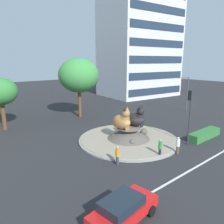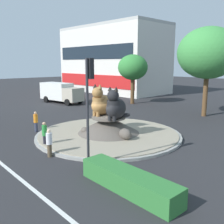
{
  "view_description": "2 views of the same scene",
  "coord_description": "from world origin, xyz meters",
  "px_view_note": "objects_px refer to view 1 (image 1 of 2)",
  "views": [
    {
      "loc": [
        -16.02,
        -16.64,
        8.79
      ],
      "look_at": [
        -0.93,
        1.81,
        3.09
      ],
      "focal_mm": 34.48,
      "sensor_mm": 36.0,
      "label": 1
    },
    {
      "loc": [
        14.55,
        -12.74,
        5.6
      ],
      "look_at": [
        0.37,
        0.03,
        1.93
      ],
      "focal_mm": 41.03,
      "sensor_mm": 36.0,
      "label": 2
    }
  ],
  "objects_px": {
    "second_tree_near_tower": "(1,92)",
    "sedan_on_far_lane": "(123,209)",
    "traffic_light_mast": "(190,108)",
    "pedestrian_white_shirt": "(178,145)",
    "broadleaf_tree_behind_island": "(79,76)",
    "pedestrian_green_shirt": "(160,148)",
    "streetlight_arm": "(186,91)",
    "office_tower": "(139,45)",
    "pedestrian_orange_shirt": "(117,155)",
    "cat_statue_black": "(136,119)",
    "cat_statue_tabby": "(122,121)"
  },
  "relations": [
    {
      "from": "pedestrian_white_shirt",
      "to": "pedestrian_orange_shirt",
      "type": "height_order",
      "value": "pedestrian_white_shirt"
    },
    {
      "from": "cat_statue_tabby",
      "to": "pedestrian_orange_shirt",
      "type": "height_order",
      "value": "cat_statue_tabby"
    },
    {
      "from": "office_tower",
      "to": "streetlight_arm",
      "type": "relative_size",
      "value": 4.16
    },
    {
      "from": "pedestrian_green_shirt",
      "to": "pedestrian_orange_shirt",
      "type": "distance_m",
      "value": 4.3
    },
    {
      "from": "cat_statue_black",
      "to": "office_tower",
      "type": "relative_size",
      "value": 0.11
    },
    {
      "from": "cat_statue_tabby",
      "to": "office_tower",
      "type": "height_order",
      "value": "office_tower"
    },
    {
      "from": "streetlight_arm",
      "to": "sedan_on_far_lane",
      "type": "xyz_separation_m",
      "value": [
        -26.34,
        -12.9,
        -2.84
      ]
    },
    {
      "from": "pedestrian_orange_shirt",
      "to": "sedan_on_far_lane",
      "type": "bearing_deg",
      "value": -37.54
    },
    {
      "from": "pedestrian_white_shirt",
      "to": "pedestrian_orange_shirt",
      "type": "xyz_separation_m",
      "value": [
        -5.94,
        1.99,
        -0.01
      ]
    },
    {
      "from": "traffic_light_mast",
      "to": "broadleaf_tree_behind_island",
      "type": "height_order",
      "value": "broadleaf_tree_behind_island"
    },
    {
      "from": "office_tower",
      "to": "pedestrian_orange_shirt",
      "type": "distance_m",
      "value": 41.5
    },
    {
      "from": "second_tree_near_tower",
      "to": "sedan_on_far_lane",
      "type": "height_order",
      "value": "second_tree_near_tower"
    },
    {
      "from": "traffic_light_mast",
      "to": "pedestrian_green_shirt",
      "type": "height_order",
      "value": "traffic_light_mast"
    },
    {
      "from": "streetlight_arm",
      "to": "pedestrian_orange_shirt",
      "type": "relative_size",
      "value": 3.59
    },
    {
      "from": "traffic_light_mast",
      "to": "pedestrian_white_shirt",
      "type": "relative_size",
      "value": 3.39
    },
    {
      "from": "streetlight_arm",
      "to": "office_tower",
      "type": "bearing_deg",
      "value": -97.36
    },
    {
      "from": "cat_statue_tabby",
      "to": "broadleaf_tree_behind_island",
      "type": "bearing_deg",
      "value": 158.67
    },
    {
      "from": "streetlight_arm",
      "to": "pedestrian_orange_shirt",
      "type": "distance_m",
      "value": 23.59
    },
    {
      "from": "office_tower",
      "to": "pedestrian_white_shirt",
      "type": "xyz_separation_m",
      "value": [
        -23.86,
        -28.39,
        -11.73
      ]
    },
    {
      "from": "streetlight_arm",
      "to": "pedestrian_white_shirt",
      "type": "bearing_deg",
      "value": 45.16
    },
    {
      "from": "traffic_light_mast",
      "to": "pedestrian_white_shirt",
      "type": "distance_m",
      "value": 4.36
    },
    {
      "from": "broadleaf_tree_behind_island",
      "to": "pedestrian_green_shirt",
      "type": "relative_size",
      "value": 5.27
    },
    {
      "from": "broadleaf_tree_behind_island",
      "to": "pedestrian_green_shirt",
      "type": "distance_m",
      "value": 18.54
    },
    {
      "from": "cat_statue_tabby",
      "to": "sedan_on_far_lane",
      "type": "relative_size",
      "value": 0.58
    },
    {
      "from": "sedan_on_far_lane",
      "to": "cat_statue_black",
      "type": "bearing_deg",
      "value": 33.79
    },
    {
      "from": "pedestrian_white_shirt",
      "to": "pedestrian_orange_shirt",
      "type": "relative_size",
      "value": 1.02
    },
    {
      "from": "cat_statue_tabby",
      "to": "pedestrian_green_shirt",
      "type": "height_order",
      "value": "cat_statue_tabby"
    },
    {
      "from": "office_tower",
      "to": "broadleaf_tree_behind_island",
      "type": "distance_m",
      "value": 26.54
    },
    {
      "from": "traffic_light_mast",
      "to": "second_tree_near_tower",
      "type": "xyz_separation_m",
      "value": [
        -13.88,
        17.92,
        0.94
      ]
    },
    {
      "from": "pedestrian_orange_shirt",
      "to": "cat_statue_black",
      "type": "bearing_deg",
      "value": 121.55
    },
    {
      "from": "cat_statue_black",
      "to": "traffic_light_mast",
      "type": "height_order",
      "value": "traffic_light_mast"
    },
    {
      "from": "pedestrian_orange_shirt",
      "to": "office_tower",
      "type": "bearing_deg",
      "value": 131.98
    },
    {
      "from": "office_tower",
      "to": "second_tree_near_tower",
      "type": "distance_m",
      "value": 36.92
    },
    {
      "from": "second_tree_near_tower",
      "to": "pedestrian_green_shirt",
      "type": "xyz_separation_m",
      "value": [
        9.1,
        -18.09,
        -4.03
      ]
    },
    {
      "from": "office_tower",
      "to": "pedestrian_white_shirt",
      "type": "bearing_deg",
      "value": -124.13
    },
    {
      "from": "second_tree_near_tower",
      "to": "streetlight_arm",
      "type": "height_order",
      "value": "second_tree_near_tower"
    },
    {
      "from": "pedestrian_white_shirt",
      "to": "sedan_on_far_lane",
      "type": "relative_size",
      "value": 0.39
    },
    {
      "from": "second_tree_near_tower",
      "to": "pedestrian_white_shirt",
      "type": "height_order",
      "value": "second_tree_near_tower"
    },
    {
      "from": "second_tree_near_tower",
      "to": "sedan_on_far_lane",
      "type": "distance_m",
      "value": 22.5
    },
    {
      "from": "cat_statue_tabby",
      "to": "broadleaf_tree_behind_island",
      "type": "relative_size",
      "value": 0.28
    },
    {
      "from": "second_tree_near_tower",
      "to": "sedan_on_far_lane",
      "type": "relative_size",
      "value": 1.51
    },
    {
      "from": "second_tree_near_tower",
      "to": "pedestrian_white_shirt",
      "type": "distance_m",
      "value": 22.09
    },
    {
      "from": "broadleaf_tree_behind_island",
      "to": "second_tree_near_tower",
      "type": "distance_m",
      "value": 11.18
    },
    {
      "from": "office_tower",
      "to": "streetlight_arm",
      "type": "distance_m",
      "value": 22.22
    },
    {
      "from": "cat_statue_black",
      "to": "sedan_on_far_lane",
      "type": "distance_m",
      "value": 13.46
    },
    {
      "from": "traffic_light_mast",
      "to": "cat_statue_black",
      "type": "bearing_deg",
      "value": 38.63
    },
    {
      "from": "cat_statue_tabby",
      "to": "second_tree_near_tower",
      "type": "distance_m",
      "value": 15.98
    },
    {
      "from": "office_tower",
      "to": "pedestrian_orange_shirt",
      "type": "height_order",
      "value": "office_tower"
    },
    {
      "from": "pedestrian_green_shirt",
      "to": "broadleaf_tree_behind_island",
      "type": "bearing_deg",
      "value": -131.22
    },
    {
      "from": "cat_statue_black",
      "to": "second_tree_near_tower",
      "type": "height_order",
      "value": "second_tree_near_tower"
    }
  ]
}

